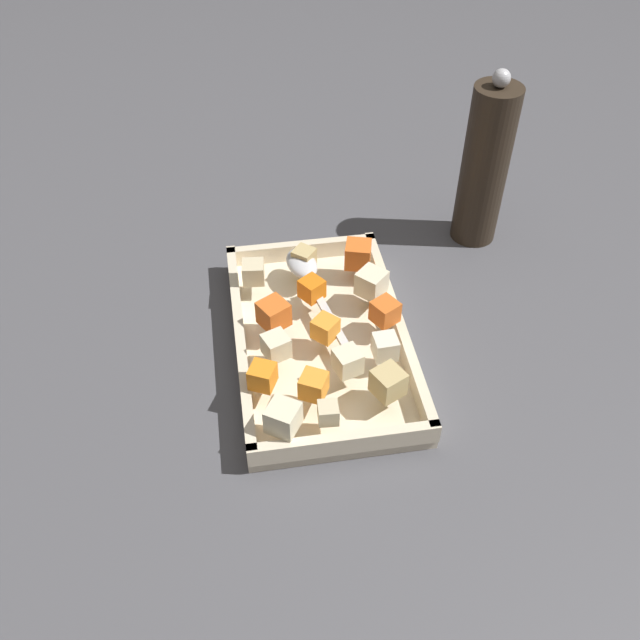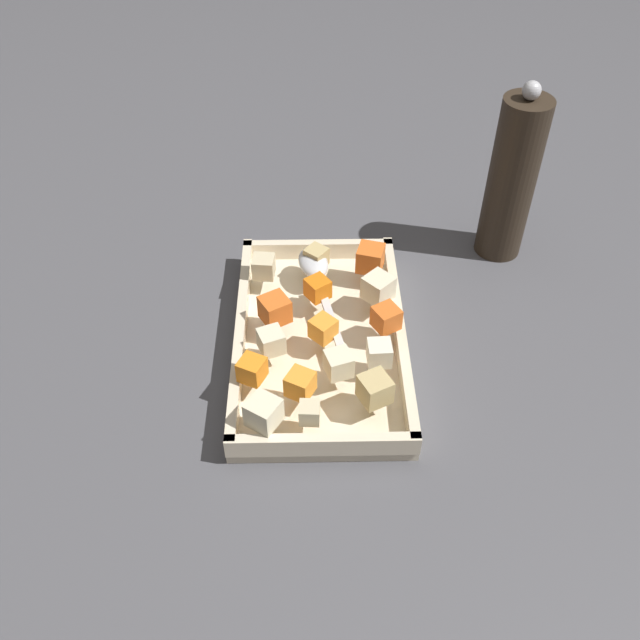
% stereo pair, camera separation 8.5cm
% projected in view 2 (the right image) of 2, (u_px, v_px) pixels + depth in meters
% --- Properties ---
extents(ground_plane, '(4.00, 4.00, 0.00)m').
position_uv_depth(ground_plane, '(335.00, 347.00, 0.89)').
color(ground_plane, '#4C4C51').
extents(baking_dish, '(0.35, 0.21, 0.04)m').
position_uv_depth(baking_dish, '(320.00, 342.00, 0.88)').
color(baking_dish, beige).
rests_on(baking_dish, ground_plane).
extents(carrot_chunk_rim_edge, '(0.04, 0.04, 0.03)m').
position_uv_depth(carrot_chunk_rim_edge, '(300.00, 384.00, 0.77)').
color(carrot_chunk_rim_edge, orange).
rests_on(carrot_chunk_rim_edge, baking_dish).
extents(carrot_chunk_heap_side, '(0.04, 0.04, 0.03)m').
position_uv_depth(carrot_chunk_heap_side, '(370.00, 258.00, 0.92)').
color(carrot_chunk_heap_side, orange).
rests_on(carrot_chunk_heap_side, baking_dish).
extents(carrot_chunk_corner_sw, '(0.04, 0.04, 0.03)m').
position_uv_depth(carrot_chunk_corner_sw, '(275.00, 309.00, 0.85)').
color(carrot_chunk_corner_sw, orange).
rests_on(carrot_chunk_corner_sw, baking_dish).
extents(carrot_chunk_corner_se, '(0.04, 0.04, 0.03)m').
position_uv_depth(carrot_chunk_corner_se, '(386.00, 318.00, 0.85)').
color(carrot_chunk_corner_se, orange).
rests_on(carrot_chunk_corner_se, baking_dish).
extents(carrot_chunk_mid_left, '(0.04, 0.04, 0.03)m').
position_uv_depth(carrot_chunk_mid_left, '(318.00, 288.00, 0.89)').
color(carrot_chunk_mid_left, orange).
rests_on(carrot_chunk_mid_left, baking_dish).
extents(carrot_chunk_front_center, '(0.04, 0.04, 0.03)m').
position_uv_depth(carrot_chunk_front_center, '(323.00, 329.00, 0.83)').
color(carrot_chunk_front_center, orange).
rests_on(carrot_chunk_front_center, baking_dish).
extents(carrot_chunk_far_right, '(0.04, 0.04, 0.03)m').
position_uv_depth(carrot_chunk_far_right, '(252.00, 369.00, 0.79)').
color(carrot_chunk_far_right, orange).
rests_on(carrot_chunk_far_right, baking_dish).
extents(potato_chunk_corner_nw, '(0.04, 0.04, 0.03)m').
position_uv_depth(potato_chunk_corner_nw, '(316.00, 257.00, 0.93)').
color(potato_chunk_corner_nw, tan).
rests_on(potato_chunk_corner_nw, baking_dish).
extents(potato_chunk_heap_top, '(0.04, 0.04, 0.03)m').
position_uv_depth(potato_chunk_heap_top, '(343.00, 364.00, 0.79)').
color(potato_chunk_heap_top, beige).
rests_on(potato_chunk_heap_top, baking_dish).
extents(potato_chunk_far_left, '(0.04, 0.04, 0.03)m').
position_uv_depth(potato_chunk_far_left, '(375.00, 389.00, 0.76)').
color(potato_chunk_far_left, tan).
rests_on(potato_chunk_far_left, baking_dish).
extents(potato_chunk_back_center, '(0.05, 0.05, 0.03)m').
position_uv_depth(potato_chunk_back_center, '(378.00, 288.00, 0.88)').
color(potato_chunk_back_center, beige).
rests_on(potato_chunk_back_center, baking_dish).
extents(potato_chunk_near_spoon, '(0.03, 0.03, 0.03)m').
position_uv_depth(potato_chunk_near_spoon, '(264.00, 267.00, 0.92)').
color(potato_chunk_near_spoon, beige).
rests_on(potato_chunk_near_spoon, baking_dish).
extents(potato_chunk_mid_right, '(0.02, 0.02, 0.02)m').
position_uv_depth(potato_chunk_mid_right, '(309.00, 413.00, 0.74)').
color(potato_chunk_mid_right, beige).
rests_on(potato_chunk_mid_right, baking_dish).
extents(potato_chunk_near_right, '(0.04, 0.04, 0.03)m').
position_uv_depth(potato_chunk_near_right, '(271.00, 341.00, 0.82)').
color(potato_chunk_near_right, beige).
rests_on(potato_chunk_near_right, baking_dish).
extents(potato_chunk_near_left, '(0.04, 0.04, 0.03)m').
position_uv_depth(potato_chunk_near_left, '(264.00, 412.00, 0.74)').
color(potato_chunk_near_left, beige).
rests_on(potato_chunk_near_left, baking_dish).
extents(parsnip_chunk_under_handle, '(0.03, 0.03, 0.03)m').
position_uv_depth(parsnip_chunk_under_handle, '(379.00, 353.00, 0.80)').
color(parsnip_chunk_under_handle, silver).
rests_on(parsnip_chunk_under_handle, baking_dish).
extents(serving_spoon, '(0.21, 0.07, 0.02)m').
position_uv_depth(serving_spoon, '(315.00, 269.00, 0.92)').
color(serving_spoon, silver).
rests_on(serving_spoon, baking_dish).
extents(pepper_mill, '(0.07, 0.07, 0.26)m').
position_uv_depth(pepper_mill, '(512.00, 179.00, 0.95)').
color(pepper_mill, '#2D2319').
rests_on(pepper_mill, ground_plane).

